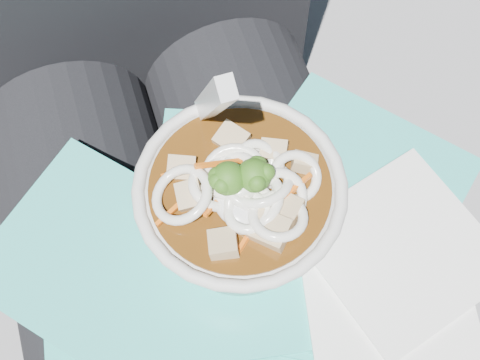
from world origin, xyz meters
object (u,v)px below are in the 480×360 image
object	(u,v)px
lap	(211,304)
plastic_bag	(243,266)
stone_ledge	(189,264)
person_body	(181,203)
udon_bowl	(240,204)

from	to	relation	value
lap	plastic_bag	bearing A→B (deg)	-8.24
stone_ledge	plastic_bag	xyz separation A→B (m)	(0.03, -0.15, 0.41)
stone_ledge	lap	bearing A→B (deg)	-90.00
lap	person_body	distance (m)	0.09
stone_ledge	person_body	distance (m)	0.34
plastic_bag	udon_bowl	world-z (taller)	udon_bowl
lap	udon_bowl	distance (m)	0.15
udon_bowl	lap	bearing A→B (deg)	-148.11
stone_ledge	lap	xyz separation A→B (m)	(0.00, -0.15, 0.32)
lap	person_body	size ratio (longest dim) A/B	0.47
lap	plastic_bag	xyz separation A→B (m)	(0.03, -0.00, 0.09)
person_body	udon_bowl	distance (m)	0.15
lap	person_body	bearing A→B (deg)	90.00
udon_bowl	stone_ledge	bearing A→B (deg)	104.61
stone_ledge	plastic_bag	bearing A→B (deg)	-79.75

